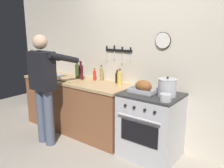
{
  "coord_description": "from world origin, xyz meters",
  "views": [
    {
      "loc": [
        1.59,
        -1.7,
        1.75
      ],
      "look_at": [
        -0.34,
        0.85,
        0.98
      ],
      "focal_mm": 37.55,
      "sensor_mm": 36.0,
      "label": 1
    }
  ],
  "objects_px": {
    "saucepan": "(165,98)",
    "bottle_wine_red": "(81,72)",
    "stock_pot": "(167,87)",
    "bottle_cooking_oil": "(120,79)",
    "stove": "(151,125)",
    "person_cook": "(44,83)",
    "bottle_vinegar": "(101,74)",
    "bottle_soy_sauce": "(117,78)",
    "bottle_olive_oil": "(77,71)",
    "bottle_hot_sauce": "(95,75)",
    "roasting_pan": "(143,87)",
    "cutting_board": "(69,80)"
  },
  "relations": [
    {
      "from": "saucepan",
      "to": "bottle_wine_red",
      "type": "relative_size",
      "value": 0.44
    },
    {
      "from": "stock_pot",
      "to": "bottle_cooking_oil",
      "type": "relative_size",
      "value": 1.02
    },
    {
      "from": "stove",
      "to": "saucepan",
      "type": "xyz_separation_m",
      "value": [
        0.28,
        -0.19,
        0.49
      ]
    },
    {
      "from": "person_cook",
      "to": "bottle_vinegar",
      "type": "relative_size",
      "value": 6.52
    },
    {
      "from": "stock_pot",
      "to": "bottle_soy_sauce",
      "type": "relative_size",
      "value": 1.2
    },
    {
      "from": "saucepan",
      "to": "bottle_olive_oil",
      "type": "bearing_deg",
      "value": 170.59
    },
    {
      "from": "bottle_hot_sauce",
      "to": "bottle_cooking_oil",
      "type": "relative_size",
      "value": 0.82
    },
    {
      "from": "bottle_wine_red",
      "to": "person_cook",
      "type": "bearing_deg",
      "value": -100.09
    },
    {
      "from": "bottle_soy_sauce",
      "to": "bottle_wine_red",
      "type": "bearing_deg",
      "value": -163.39
    },
    {
      "from": "bottle_hot_sauce",
      "to": "bottle_cooking_oil",
      "type": "height_order",
      "value": "bottle_cooking_oil"
    },
    {
      "from": "stove",
      "to": "bottle_olive_oil",
      "type": "height_order",
      "value": "bottle_olive_oil"
    },
    {
      "from": "person_cook",
      "to": "bottle_cooking_oil",
      "type": "distance_m",
      "value": 1.12
    },
    {
      "from": "person_cook",
      "to": "bottle_olive_oil",
      "type": "distance_m",
      "value": 0.72
    },
    {
      "from": "person_cook",
      "to": "saucepan",
      "type": "distance_m",
      "value": 1.78
    },
    {
      "from": "person_cook",
      "to": "bottle_cooking_oil",
      "type": "height_order",
      "value": "person_cook"
    },
    {
      "from": "roasting_pan",
      "to": "bottle_olive_oil",
      "type": "relative_size",
      "value": 1.15
    },
    {
      "from": "stock_pot",
      "to": "bottle_soy_sauce",
      "type": "distance_m",
      "value": 0.95
    },
    {
      "from": "roasting_pan",
      "to": "bottle_soy_sauce",
      "type": "height_order",
      "value": "bottle_soy_sauce"
    },
    {
      "from": "saucepan",
      "to": "bottle_hot_sauce",
      "type": "relative_size",
      "value": 0.68
    },
    {
      "from": "cutting_board",
      "to": "bottle_olive_oil",
      "type": "distance_m",
      "value": 0.25
    },
    {
      "from": "roasting_pan",
      "to": "person_cook",
      "type": "bearing_deg",
      "value": -156.3
    },
    {
      "from": "stove",
      "to": "person_cook",
      "type": "height_order",
      "value": "person_cook"
    },
    {
      "from": "roasting_pan",
      "to": "bottle_hot_sauce",
      "type": "distance_m",
      "value": 1.04
    },
    {
      "from": "bottle_vinegar",
      "to": "bottle_soy_sauce",
      "type": "height_order",
      "value": "bottle_vinegar"
    },
    {
      "from": "bottle_cooking_oil",
      "to": "stove",
      "type": "bearing_deg",
      "value": -11.79
    },
    {
      "from": "stock_pot",
      "to": "bottle_cooking_oil",
      "type": "bearing_deg",
      "value": 172.13
    },
    {
      "from": "bottle_olive_oil",
      "to": "bottle_soy_sauce",
      "type": "bearing_deg",
      "value": 9.52
    },
    {
      "from": "saucepan",
      "to": "bottle_wine_red",
      "type": "xyz_separation_m",
      "value": [
        -1.62,
        0.24,
        0.09
      ]
    },
    {
      "from": "bottle_wine_red",
      "to": "bottle_cooking_oil",
      "type": "distance_m",
      "value": 0.73
    },
    {
      "from": "cutting_board",
      "to": "bottle_soy_sauce",
      "type": "xyz_separation_m",
      "value": [
        0.73,
        0.34,
        0.08
      ]
    },
    {
      "from": "saucepan",
      "to": "bottle_olive_oil",
      "type": "xyz_separation_m",
      "value": [
        -1.76,
        0.29,
        0.08
      ]
    },
    {
      "from": "stock_pot",
      "to": "bottle_hot_sauce",
      "type": "relative_size",
      "value": 1.24
    },
    {
      "from": "person_cook",
      "to": "bottle_vinegar",
      "type": "height_order",
      "value": "person_cook"
    },
    {
      "from": "bottle_hot_sauce",
      "to": "bottle_cooking_oil",
      "type": "xyz_separation_m",
      "value": [
        0.53,
        -0.03,
        0.02
      ]
    },
    {
      "from": "bottle_vinegar",
      "to": "bottle_cooking_oil",
      "type": "relative_size",
      "value": 1.02
    },
    {
      "from": "cutting_board",
      "to": "bottle_olive_oil",
      "type": "xyz_separation_m",
      "value": [
        -0.03,
        0.21,
        0.12
      ]
    },
    {
      "from": "saucepan",
      "to": "bottle_soy_sauce",
      "type": "xyz_separation_m",
      "value": [
        -1.01,
        0.42,
        0.04
      ]
    },
    {
      "from": "stove",
      "to": "person_cook",
      "type": "distance_m",
      "value": 1.66
    },
    {
      "from": "person_cook",
      "to": "saucepan",
      "type": "height_order",
      "value": "person_cook"
    },
    {
      "from": "stove",
      "to": "bottle_cooking_oil",
      "type": "xyz_separation_m",
      "value": [
        -0.61,
        0.13,
        0.55
      ]
    },
    {
      "from": "bottle_wine_red",
      "to": "bottle_vinegar",
      "type": "xyz_separation_m",
      "value": [
        0.3,
        0.17,
        -0.03
      ]
    },
    {
      "from": "roasting_pan",
      "to": "bottle_soy_sauce",
      "type": "xyz_separation_m",
      "value": [
        -0.61,
        0.25,
        0.01
      ]
    },
    {
      "from": "bottle_wine_red",
      "to": "bottle_hot_sauce",
      "type": "distance_m",
      "value": 0.23
    },
    {
      "from": "bottle_hot_sauce",
      "to": "bottle_cooking_oil",
      "type": "bearing_deg",
      "value": -3.35
    },
    {
      "from": "bottle_wine_red",
      "to": "bottle_hot_sauce",
      "type": "xyz_separation_m",
      "value": [
        0.2,
        0.12,
        -0.05
      ]
    },
    {
      "from": "stock_pot",
      "to": "cutting_board",
      "type": "xyz_separation_m",
      "value": [
        -1.66,
        -0.13,
        -0.1
      ]
    },
    {
      "from": "stove",
      "to": "bottle_hot_sauce",
      "type": "height_order",
      "value": "bottle_hot_sauce"
    },
    {
      "from": "stock_pot",
      "to": "bottle_cooking_oil",
      "type": "height_order",
      "value": "stock_pot"
    },
    {
      "from": "bottle_cooking_oil",
      "to": "bottle_soy_sauce",
      "type": "distance_m",
      "value": 0.15
    },
    {
      "from": "stove",
      "to": "roasting_pan",
      "type": "xyz_separation_m",
      "value": [
        -0.12,
        -0.03,
        0.53
      ]
    }
  ]
}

